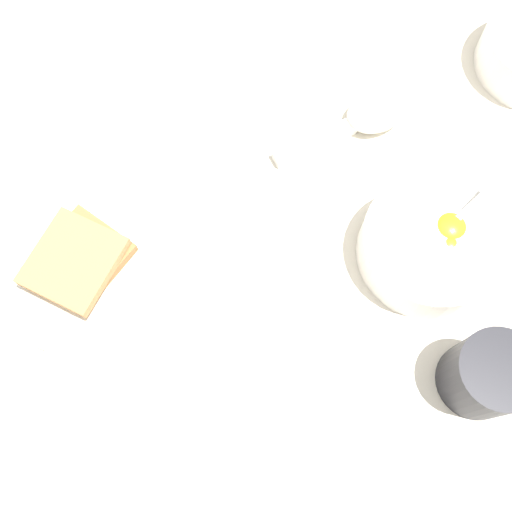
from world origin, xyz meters
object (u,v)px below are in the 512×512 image
at_px(egg_bowl, 430,246).
at_px(soup_spoon, 367,116).
at_px(toast_plate, 86,268).
at_px(toast_sandwich, 77,260).
at_px(drinking_cup, 488,375).

bearing_deg(egg_bowl, soup_spoon, -54.69).
relative_size(egg_bowl, toast_plate, 0.76).
bearing_deg(egg_bowl, toast_sandwich, 20.04).
bearing_deg(soup_spoon, toast_sandwich, 47.60).
distance_m(egg_bowl, soup_spoon, 0.17).
height_order(egg_bowl, soup_spoon, egg_bowl).
bearing_deg(soup_spoon, toast_plate, 48.17).
height_order(toast_plate, drinking_cup, drinking_cup).
xyz_separation_m(egg_bowl, toast_sandwich, (0.34, 0.12, 0.00)).
bearing_deg(drinking_cup, toast_sandwich, 1.00).
bearing_deg(toast_sandwich, toast_plate, 176.85).
distance_m(toast_plate, drinking_cup, 0.42).
bearing_deg(toast_plate, drinking_cup, -178.96).
relative_size(soup_spoon, drinking_cup, 1.90).
distance_m(egg_bowl, toast_plate, 0.36).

